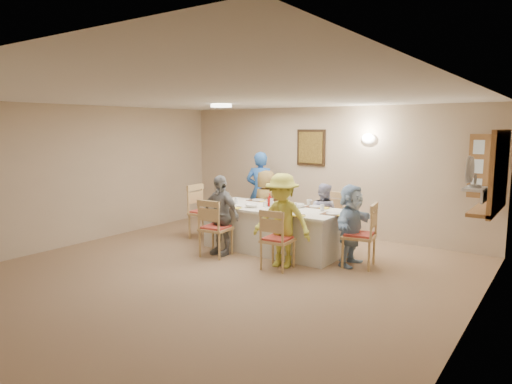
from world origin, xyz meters
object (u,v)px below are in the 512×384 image
Objects in this scene: chair_back_right at (326,219)px; diner_back_left at (266,204)px; diner_front_left at (220,215)px; desk_fan at (473,176)px; chair_back_left at (269,212)px; chair_front_left at (216,227)px; diner_back_right at (323,216)px; dining_table at (273,229)px; diner_front_right at (282,221)px; condiment_ketchup at (270,200)px; chair_right_end at (359,234)px; chair_left_end at (204,212)px; chair_front_right at (278,239)px; diner_right_end at (351,225)px; caregiver at (260,191)px; serving_hatch at (499,171)px.

chair_back_right is 1.22m from diner_back_left.
desk_fan is at bearing 4.72° from diner_front_left.
chair_front_left is at bearing -85.57° from chair_back_left.
chair_front_left is at bearing 48.81° from diner_back_right.
diner_front_right reaches higher than dining_table.
condiment_ketchup is (0.51, -0.77, 0.38)m from chair_back_left.
chair_front_left is at bearing -121.76° from condiment_ketchup.
diner_back_right is at bearing -135.10° from chair_front_left.
chair_right_end is 2.26m from diner_back_left.
diner_front_left is at bearing 97.90° from diner_back_left.
diner_front_right is at bearing 139.32° from diner_back_left.
diner_back_right reaches higher than chair_left_end.
condiment_ketchup is at bearing -131.51° from chair_back_right.
chair_right_end is at bearing -165.66° from chair_front_left.
chair_front_right is at bearing -177.65° from desk_fan.
diner_front_left is at bearing 171.86° from diner_front_right.
diner_right_end is at bearing -1.06° from condiment_ketchup.
diner_front_right is 1.07m from diner_right_end.
chair_right_end is (-1.64, 0.69, -1.05)m from desk_fan.
chair_back_right is at bearing 81.86° from diner_front_right.
desk_fan is 0.33× the size of chair_front_right.
chair_back_right is 1.01× the size of chair_front_left.
chair_left_end is 1.04× the size of chair_right_end.
dining_table is 1.44m from diner_right_end.
caregiver is (-0.45, 1.95, 0.33)m from chair_front_left.
diner_front_right is at bearing 87.84° from diner_back_right.
chair_right_end is at bearing 157.02° from desk_fan.
diner_back_right is at bearing -94.03° from chair_front_right.
caregiver reaches higher than chair_front_right.
desk_fan is 0.31× the size of chair_back_left.
diner_right_end is at bearing 0.00° from dining_table.
chair_back_right is 1.10m from condiment_ketchup.
diner_front_left is (0.95, -0.68, 0.15)m from chair_left_end.
diner_right_end is (2.97, 0.00, 0.11)m from chair_left_end.
diner_back_right is at bearing -89.82° from chair_back_right.
serving_hatch is 3.50m from condiment_ketchup.
chair_front_left is at bearing -178.39° from desk_fan.
diner_front_right reaches higher than chair_back_left.
diner_right_end is 5.53× the size of condiment_ketchup.
chair_back_right is at bearing 48.31° from condiment_ketchup.
chair_front_right is at bearing -98.14° from diner_front_right.
serving_hatch is 2.88m from chair_back_right.
chair_front_right is (0.00, -1.60, -0.03)m from chair_back_right.
diner_front_left is 1.20m from diner_front_right.
chair_front_left is at bearing -79.84° from chair_right_end.
diner_right_end is (1.42, 0.00, 0.25)m from dining_table.
desk_fan reaches higher than dining_table.
diner_right_end is at bearing -160.72° from serving_hatch.
chair_front_left is at bearing -126.69° from chair_back_right.
diner_back_left is 2.13m from diner_right_end.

